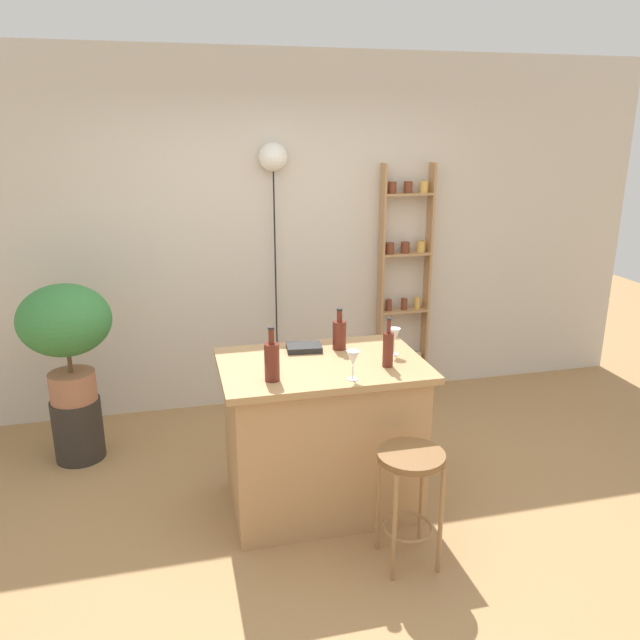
% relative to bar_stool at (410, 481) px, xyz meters
% --- Properties ---
extents(ground, '(12.00, 12.00, 0.00)m').
position_rel_bar_stool_xyz_m(ground, '(-0.31, 0.34, -0.48)').
color(ground, '#A37A4C').
extents(back_wall, '(6.40, 0.10, 2.80)m').
position_rel_bar_stool_xyz_m(back_wall, '(-0.31, 2.29, 0.92)').
color(back_wall, beige).
rests_on(back_wall, ground).
extents(kitchen_counter, '(1.18, 0.79, 0.93)m').
position_rel_bar_stool_xyz_m(kitchen_counter, '(-0.31, 0.64, -0.01)').
color(kitchen_counter, tan).
rests_on(kitchen_counter, ground).
extents(bar_stool, '(0.35, 0.35, 0.65)m').
position_rel_bar_stool_xyz_m(bar_stool, '(0.00, 0.00, 0.00)').
color(bar_stool, '#997047').
rests_on(bar_stool, ground).
extents(spice_shelf, '(0.43, 0.13, 1.96)m').
position_rel_bar_stool_xyz_m(spice_shelf, '(0.78, 2.15, 0.52)').
color(spice_shelf, tan).
rests_on(spice_shelf, ground).
extents(plant_stool, '(0.33, 0.33, 0.44)m').
position_rel_bar_stool_xyz_m(plant_stool, '(-1.83, 1.58, -0.26)').
color(plant_stool, '#2D2823').
rests_on(plant_stool, ground).
extents(potted_plant, '(0.60, 0.54, 0.82)m').
position_rel_bar_stool_xyz_m(potted_plant, '(-1.83, 1.58, 0.48)').
color(potted_plant, '#A86B4C').
rests_on(potted_plant, plant_stool).
extents(bottle_olive_oil, '(0.06, 0.06, 0.29)m').
position_rel_bar_stool_xyz_m(bottle_olive_oil, '(0.03, 0.48, 0.56)').
color(bottle_olive_oil, '#5B2319').
rests_on(bottle_olive_oil, kitchen_counter).
extents(bottle_sauce_amber, '(0.08, 0.08, 0.26)m').
position_rel_bar_stool_xyz_m(bottle_sauce_amber, '(-0.15, 0.83, 0.54)').
color(bottle_sauce_amber, '#5B2319').
rests_on(bottle_sauce_amber, kitchen_counter).
extents(bottle_wine_red, '(0.08, 0.08, 0.30)m').
position_rel_bar_stool_xyz_m(bottle_wine_red, '(-0.64, 0.43, 0.56)').
color(bottle_wine_red, '#5B2319').
rests_on(bottle_wine_red, kitchen_counter).
extents(wine_glass_left, '(0.07, 0.07, 0.16)m').
position_rel_bar_stool_xyz_m(wine_glass_left, '(-0.21, 0.34, 0.56)').
color(wine_glass_left, silver).
rests_on(wine_glass_left, kitchen_counter).
extents(wine_glass_center, '(0.07, 0.07, 0.16)m').
position_rel_bar_stool_xyz_m(wine_glass_center, '(0.14, 0.66, 0.56)').
color(wine_glass_center, silver).
rests_on(wine_glass_center, kitchen_counter).
extents(cookbook, '(0.22, 0.17, 0.03)m').
position_rel_bar_stool_xyz_m(cookbook, '(-0.37, 0.85, 0.47)').
color(cookbook, black).
rests_on(cookbook, kitchen_counter).
extents(pendant_globe_light, '(0.22, 0.22, 2.13)m').
position_rel_bar_stool_xyz_m(pendant_globe_light, '(-0.31, 2.18, 1.51)').
color(pendant_globe_light, black).
rests_on(pendant_globe_light, ground).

